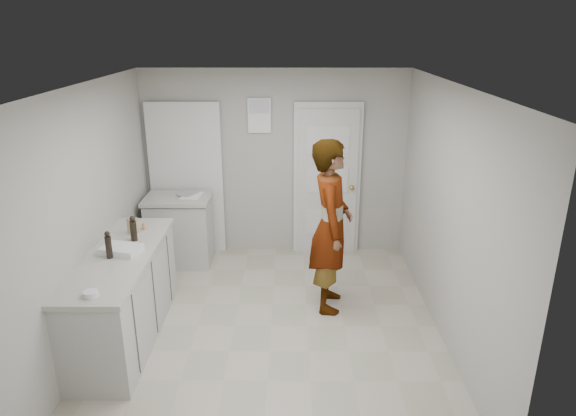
{
  "coord_description": "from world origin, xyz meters",
  "views": [
    {
      "loc": [
        0.2,
        -4.69,
        3.0
      ],
      "look_at": [
        0.18,
        0.4,
        1.19
      ],
      "focal_mm": 32.0,
      "sensor_mm": 36.0,
      "label": 1
    }
  ],
  "objects_px": {
    "oil_cruet_a": "(133,229)",
    "oil_cruet_b": "(108,245)",
    "baking_dish": "(121,250)",
    "egg_bowl": "(91,294)",
    "person": "(331,226)",
    "cake_mix_box": "(133,226)",
    "spice_jar": "(145,226)"
  },
  "relations": [
    {
      "from": "person",
      "to": "baking_dish",
      "type": "bearing_deg",
      "value": 110.25
    },
    {
      "from": "person",
      "to": "spice_jar",
      "type": "height_order",
      "value": "person"
    },
    {
      "from": "spice_jar",
      "to": "cake_mix_box",
      "type": "bearing_deg",
      "value": -128.17
    },
    {
      "from": "person",
      "to": "cake_mix_box",
      "type": "distance_m",
      "value": 2.11
    },
    {
      "from": "spice_jar",
      "to": "oil_cruet_b",
      "type": "relative_size",
      "value": 0.3
    },
    {
      "from": "egg_bowl",
      "to": "oil_cruet_b",
      "type": "bearing_deg",
      "value": 96.93
    },
    {
      "from": "cake_mix_box",
      "to": "oil_cruet_a",
      "type": "relative_size",
      "value": 0.65
    },
    {
      "from": "egg_bowl",
      "to": "oil_cruet_a",
      "type": "bearing_deg",
      "value": 88.86
    },
    {
      "from": "oil_cruet_a",
      "to": "oil_cruet_b",
      "type": "distance_m",
      "value": 0.43
    },
    {
      "from": "egg_bowl",
      "to": "spice_jar",
      "type": "bearing_deg",
      "value": 88.08
    },
    {
      "from": "oil_cruet_b",
      "to": "spice_jar",
      "type": "bearing_deg",
      "value": 79.1
    },
    {
      "from": "oil_cruet_a",
      "to": "egg_bowl",
      "type": "xyz_separation_m",
      "value": [
        -0.02,
        -1.15,
        -0.1
      ]
    },
    {
      "from": "cake_mix_box",
      "to": "spice_jar",
      "type": "relative_size",
      "value": 2.11
    },
    {
      "from": "cake_mix_box",
      "to": "spice_jar",
      "type": "bearing_deg",
      "value": 54.95
    },
    {
      "from": "oil_cruet_a",
      "to": "baking_dish",
      "type": "relative_size",
      "value": 0.64
    },
    {
      "from": "person",
      "to": "baking_dish",
      "type": "xyz_separation_m",
      "value": [
        -2.08,
        -0.61,
        -0.0
      ]
    },
    {
      "from": "oil_cruet_b",
      "to": "baking_dish",
      "type": "distance_m",
      "value": 0.17
    },
    {
      "from": "person",
      "to": "cake_mix_box",
      "type": "xyz_separation_m",
      "value": [
        -2.1,
        -0.13,
        0.05
      ]
    },
    {
      "from": "oil_cruet_b",
      "to": "baking_dish",
      "type": "bearing_deg",
      "value": 59.89
    },
    {
      "from": "cake_mix_box",
      "to": "baking_dish",
      "type": "relative_size",
      "value": 0.42
    },
    {
      "from": "cake_mix_box",
      "to": "egg_bowl",
      "type": "relative_size",
      "value": 1.44
    },
    {
      "from": "cake_mix_box",
      "to": "oil_cruet_b",
      "type": "bearing_deg",
      "value": -91.43
    },
    {
      "from": "oil_cruet_b",
      "to": "person",
      "type": "bearing_deg",
      "value": 18.76
    },
    {
      "from": "person",
      "to": "oil_cruet_a",
      "type": "height_order",
      "value": "person"
    },
    {
      "from": "spice_jar",
      "to": "oil_cruet_b",
      "type": "distance_m",
      "value": 0.74
    },
    {
      "from": "oil_cruet_b",
      "to": "egg_bowl",
      "type": "height_order",
      "value": "oil_cruet_b"
    },
    {
      "from": "oil_cruet_b",
      "to": "egg_bowl",
      "type": "distance_m",
      "value": 0.75
    },
    {
      "from": "egg_bowl",
      "to": "baking_dish",
      "type": "bearing_deg",
      "value": 91.27
    },
    {
      "from": "oil_cruet_b",
      "to": "egg_bowl",
      "type": "xyz_separation_m",
      "value": [
        0.09,
        -0.74,
        -0.11
      ]
    },
    {
      "from": "person",
      "to": "baking_dish",
      "type": "height_order",
      "value": "person"
    },
    {
      "from": "oil_cruet_b",
      "to": "egg_bowl",
      "type": "relative_size",
      "value": 2.25
    },
    {
      "from": "person",
      "to": "egg_bowl",
      "type": "bearing_deg",
      "value": 129.36
    }
  ]
}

